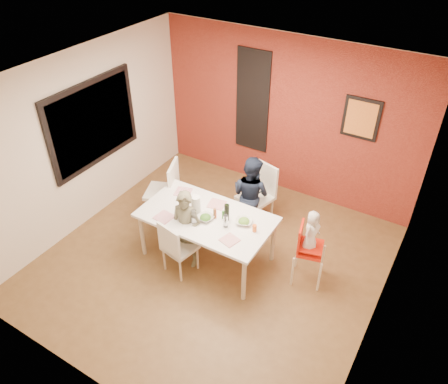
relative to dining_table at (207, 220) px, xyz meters
The scene contains 35 objects.
ground 0.71m from the dining_table, 17.24° to the right, with size 4.50×4.50×0.00m, color brown.
ceiling 2.01m from the dining_table, 17.24° to the right, with size 4.50×4.50×0.02m, color silver.
wall_back 2.31m from the dining_table, 86.79° to the left, with size 4.50×0.02×2.70m, color beige.
wall_front 2.38m from the dining_table, 86.90° to the right, with size 4.50×0.02×2.70m, color beige.
wall_left 2.23m from the dining_table, behind, with size 0.02×4.50×2.70m, color beige.
wall_right 2.46m from the dining_table, ahead, with size 0.02×4.50×2.70m, color beige.
brick_accent_wall 2.29m from the dining_table, 86.76° to the left, with size 4.50×0.02×2.70m, color maroon.
picture_window_frame 2.27m from the dining_table, behind, with size 0.05×1.70×1.30m, color black.
picture_window_pane 2.26m from the dining_table, behind, with size 0.02×1.55×1.15m, color black.
glassblock_strip 2.37m from the dining_table, 102.34° to the left, with size 0.55×0.03×1.70m, color silver.
glassblock_surround 2.36m from the dining_table, 102.37° to the left, with size 0.60×0.03×1.76m, color black.
art_print_frame 2.72m from the dining_table, 58.63° to the left, with size 0.54×0.03×0.64m, color black.
art_print_canvas 2.71m from the dining_table, 58.45° to the left, with size 0.44×0.01×0.54m, color orange.
dining_table is the anchor object (origin of this frame).
chair_near 0.56m from the dining_table, 112.16° to the right, with size 0.47×0.47×0.87m.
chair_far 1.18m from the dining_table, 78.56° to the left, with size 0.58×0.58×1.01m.
chair_left 1.14m from the dining_table, 156.61° to the left, with size 0.62×0.62×1.03m.
high_chair 1.41m from the dining_table, 13.92° to the left, with size 0.46×0.46×0.92m.
child_near 0.31m from the dining_table, 126.75° to the right, with size 0.44×0.29×1.22m, color brown.
child_far 0.93m from the dining_table, 76.96° to the left, with size 0.63×0.49×1.29m, color #161E31.
toddler 1.43m from the dining_table, 14.12° to the left, with size 0.30×0.19×0.61m, color beige.
plate_near_left 0.58m from the dining_table, 145.85° to the right, with size 0.23×0.23×0.01m, color white.
plate_far_mid 0.30m from the dining_table, 93.06° to the left, with size 0.23×0.23×0.01m, color white.
plate_near_right 0.59m from the dining_table, 26.72° to the right, with size 0.21×0.21×0.01m, color white.
plate_far_left 0.67m from the dining_table, 154.18° to the left, with size 0.23×0.23×0.01m, color white.
salad_bowl_a 0.12m from the dining_table, 66.47° to the right, with size 0.22×0.22×0.05m, color silver.
salad_bowl_b 0.54m from the dining_table, 14.70° to the left, with size 0.22×0.22×0.05m, color white.
wine_bottle 0.35m from the dining_table, 14.14° to the left, with size 0.07×0.07×0.26m, color black.
wine_glass_a 0.28m from the dining_table, 104.29° to the right, with size 0.07×0.07×0.21m, color white.
wine_glass_b 0.38m from the dining_table, ahead, with size 0.07×0.07×0.19m, color white.
paper_towel_roll 0.26m from the dining_table, 169.72° to the right, with size 0.13×0.13×0.28m, color white.
condiment_red 0.19m from the dining_table, 11.68° to the left, with size 0.03×0.03×0.13m, color red.
condiment_green 0.27m from the dining_table, 17.42° to the left, with size 0.03×0.03×0.13m, color #347D29.
condiment_brown 0.19m from the dining_table, ahead, with size 0.04×0.04×0.16m, color brown.
sippy_cup 0.72m from the dining_table, ahead, with size 0.06×0.06×0.10m, color orange.
Camera 1 is at (2.49, -3.82, 4.52)m, focal length 35.00 mm.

